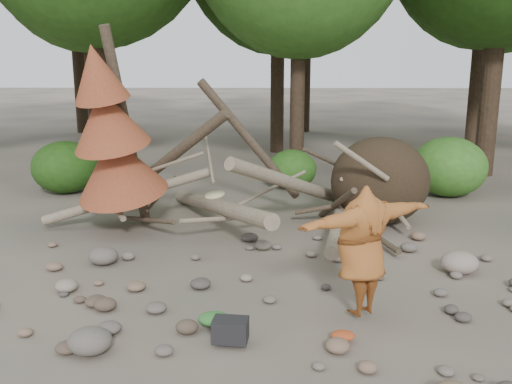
{
  "coord_description": "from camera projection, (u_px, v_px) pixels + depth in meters",
  "views": [
    {
      "loc": [
        0.02,
        -8.17,
        3.72
      ],
      "look_at": [
        -0.13,
        1.5,
        1.4
      ],
      "focal_mm": 40.0,
      "sensor_mm": 36.0,
      "label": 1
    }
  ],
  "objects": [
    {
      "name": "bush_mid",
      "position": [
        292.0,
        169.0,
        16.26
      ],
      "size": [
        1.4,
        1.4,
        1.12
      ],
      "primitive_type": "ellipsoid",
      "color": "#31661D",
      "rests_on": "ground"
    },
    {
      "name": "boulder_mid_right",
      "position": [
        460.0,
        263.0,
        9.96
      ],
      "size": [
        0.65,
        0.59,
        0.39
      ],
      "primitive_type": "ellipsoid",
      "color": "gray",
      "rests_on": "ground"
    },
    {
      "name": "cloth_green",
      "position": [
        214.0,
        322.0,
        7.99
      ],
      "size": [
        0.45,
        0.37,
        0.17
      ],
      "primitive_type": "ellipsoid",
      "color": "#30702C",
      "rests_on": "ground"
    },
    {
      "name": "dead_conifer",
      "position": [
        112.0,
        136.0,
        11.65
      ],
      "size": [
        2.06,
        2.16,
        4.35
      ],
      "color": "#4C3F30",
      "rests_on": "ground"
    },
    {
      "name": "cloth_orange",
      "position": [
        343.0,
        339.0,
        7.56
      ],
      "size": [
        0.32,
        0.26,
        0.12
      ],
      "primitive_type": "ellipsoid",
      "color": "#A6411C",
      "rests_on": "ground"
    },
    {
      "name": "boulder_front_left",
      "position": [
        90.0,
        341.0,
        7.28
      ],
      "size": [
        0.57,
        0.51,
        0.34
      ],
      "primitive_type": "ellipsoid",
      "color": "#625A52",
      "rests_on": "ground"
    },
    {
      "name": "bush_right",
      "position": [
        449.0,
        167.0,
        15.36
      ],
      "size": [
        2.0,
        2.0,
        1.6
      ],
      "primitive_type": "ellipsoid",
      "color": "#3C7925",
      "rests_on": "ground"
    },
    {
      "name": "boulder_mid_left",
      "position": [
        103.0,
        256.0,
        10.39
      ],
      "size": [
        0.54,
        0.49,
        0.33
      ],
      "primitive_type": "ellipsoid",
      "color": "#625952",
      "rests_on": "ground"
    },
    {
      "name": "frisbee_thrower",
      "position": [
        362.0,
        250.0,
        8.08
      ],
      "size": [
        3.32,
        1.77,
        1.93
      ],
      "color": "#9C5523",
      "rests_on": "ground"
    },
    {
      "name": "backpack",
      "position": [
        231.0,
        334.0,
        7.49
      ],
      "size": [
        0.49,
        0.36,
        0.31
      ],
      "primitive_type": "cube",
      "rotation": [
        0.0,
        0.0,
        -0.11
      ],
      "color": "black",
      "rests_on": "ground"
    },
    {
      "name": "ground",
      "position": [
        263.0,
        302.0,
        8.81
      ],
      "size": [
        120.0,
        120.0,
        0.0
      ],
      "primitive_type": "plane",
      "color": "#514C44",
      "rests_on": "ground"
    },
    {
      "name": "bush_left",
      "position": [
        65.0,
        167.0,
        15.73
      ],
      "size": [
        1.8,
        1.8,
        1.44
      ],
      "primitive_type": "ellipsoid",
      "color": "#255115",
      "rests_on": "ground"
    },
    {
      "name": "deadfall_pile",
      "position": [
        354.0,
        183.0,
        12.68
      ],
      "size": [
        8.55,
        5.24,
        3.3
      ],
      "color": "#332619",
      "rests_on": "ground"
    }
  ]
}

